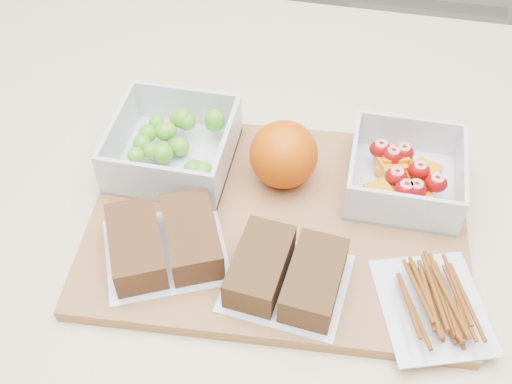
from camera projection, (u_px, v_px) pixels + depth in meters
The scene contains 8 objects.
counter at pixel (262, 384), 1.08m from camera, with size 1.20×0.90×0.90m, color beige.
cutting_board at pixel (278, 223), 0.73m from camera, with size 0.42×0.30×0.02m, color #996A3F.
grape_container at pixel (175, 146), 0.76m from camera, with size 0.14×0.14×0.06m.
fruit_container at pixel (404, 175), 0.74m from camera, with size 0.13×0.13×0.05m.
orange at pixel (284, 155), 0.73m from camera, with size 0.08×0.08×0.08m, color #C94E04.
sandwich_bag_left at pixel (164, 242), 0.67m from camera, with size 0.16×0.15×0.04m.
sandwich_bag_center at pixel (287, 274), 0.65m from camera, with size 0.13×0.12×0.04m.
pretzel_bag at pixel (435, 300), 0.63m from camera, with size 0.14×0.15×0.03m.
Camera 1 is at (0.08, -0.46, 1.48)m, focal length 45.00 mm.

